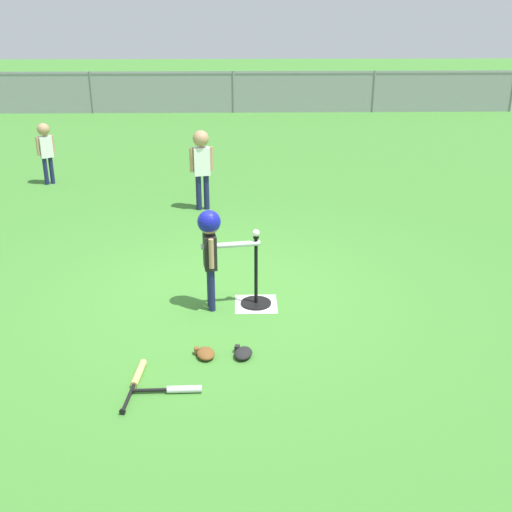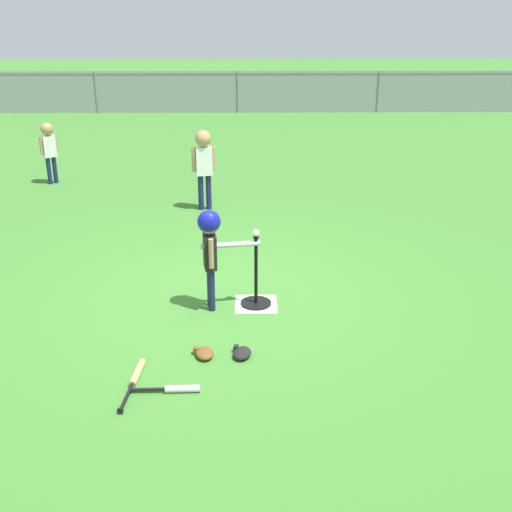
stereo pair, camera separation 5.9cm
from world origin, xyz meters
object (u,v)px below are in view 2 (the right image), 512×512
Objects in this scene: batter_child at (211,240)px; fielder_deep_left at (204,159)px; glove_near_bats at (242,353)px; spare_bat_silver at (175,389)px; fielder_near_right at (49,145)px; batting_tee at (256,293)px; spare_bat_wood at (135,377)px; glove_by_plate at (204,353)px; baseball_on_tee at (256,233)px.

fielder_deep_left reaches higher than batter_child.
batter_child is at bearing 107.81° from glove_near_bats.
batter_child is 0.88× the size of fielder_deep_left.
spare_bat_silver is at bearing -134.77° from glove_near_bats.
fielder_near_right is 1.83× the size of spare_bat_silver.
batting_tee reaches higher than spare_bat_silver.
batting_tee is 0.72× the size of batter_child.
batting_tee is at bearing 82.17° from glove_near_bats.
fielder_deep_left is 4.75m from spare_bat_wood.
glove_near_bats is at bearing -72.19° from batter_child.
spare_bat_wood is (2.45, -6.19, -0.65)m from fielder_near_right.
batter_child is 1.21m from glove_by_plate.
fielder_deep_left is at bearing 102.61° from baseball_on_tee.
spare_bat_wood is 0.67m from glove_by_plate.
spare_bat_wood is at bearing -126.28° from baseball_on_tee.
spare_bat_wood is at bearing -146.00° from glove_by_plate.
baseball_on_tee is 0.30× the size of glove_by_plate.
batter_child is at bearing -58.00° from fielder_near_right.
fielder_near_right is at bearing 111.56° from spare_bat_wood.
fielder_deep_left is 2.10× the size of spare_bat_silver.
batter_child is 1.70m from spare_bat_silver.
batting_tee reaches higher than glove_by_plate.
fielder_deep_left is 3.14m from fielder_near_right.
glove_near_bats is at bearing -97.83° from baseball_on_tee.
glove_by_plate is 0.34m from glove_near_bats.
glove_by_plate is at bearing -114.87° from batting_tee.
fielder_deep_left is at bearing 97.77° from glove_near_bats.
batter_child is at bearing -170.94° from batting_tee.
batter_child is at bearing 81.34° from spare_bat_silver.
fielder_deep_left is at bearing 86.26° from spare_bat_wood.
baseball_on_tee is 1.92m from spare_bat_wood.
spare_bat_silver is 0.39m from spare_bat_wood.
fielder_deep_left is 4.92m from spare_bat_silver.
fielder_near_right is 6.58m from glove_by_plate.
batter_child is at bearing -85.26° from fielder_deep_left.
batting_tee is 0.63× the size of fielder_deep_left.
spare_bat_silver is at bearing -26.22° from spare_bat_wood.
spare_bat_silver is 0.59m from glove_by_plate.
batter_child reaches higher than glove_by_plate.
fielder_deep_left reaches higher than baseball_on_tee.
batter_child is (-0.45, -0.07, -0.04)m from baseball_on_tee.
baseball_on_tee is at bearing 65.13° from glove_by_plate.
spare_bat_silver is at bearing -113.35° from batting_tee.
batting_tee is at bearing 0.00° from baseball_on_tee.
batting_tee is at bearing 9.06° from batter_child.
fielder_deep_left is at bearing -28.70° from fielder_near_right.
spare_bat_silver is 0.77m from glove_near_bats.
spare_bat_silver is at bearing -89.45° from fielder_deep_left.
glove_by_plate is at bearing 69.63° from spare_bat_silver.
batter_child is 1.01× the size of fielder_near_right.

